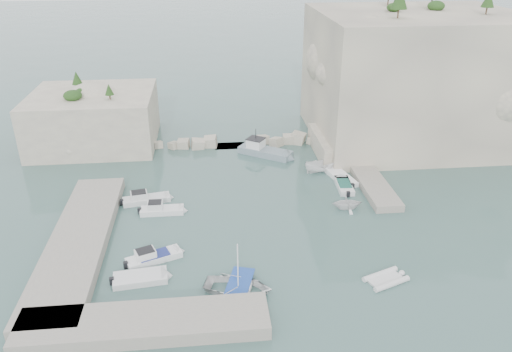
{
  "coord_description": "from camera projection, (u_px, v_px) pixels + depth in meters",
  "views": [
    {
      "loc": [
        -4.83,
        -40.88,
        25.71
      ],
      "look_at": [
        0.0,
        6.0,
        3.0
      ],
      "focal_mm": 35.0,
      "sensor_mm": 36.0,
      "label": 1
    }
  ],
  "objects": [
    {
      "name": "outcrop_west",
      "position": [
        94.0,
        119.0,
        67.28
      ],
      "size": [
        16.0,
        14.0,
        7.0
      ],
      "primitive_type": "cube",
      "color": "beige",
      "rests_on": "ground"
    },
    {
      "name": "inflatable_dinghy",
      "position": [
        386.0,
        281.0,
        41.23
      ],
      "size": [
        4.19,
        3.08,
        0.44
      ],
      "primitive_type": null,
      "rotation": [
        0.0,
        0.0,
        0.37
      ],
      "color": "silver",
      "rests_on": "ground"
    },
    {
      "name": "quay_south",
      "position": [
        144.0,
        324.0,
        35.88
      ],
      "size": [
        18.0,
        4.0,
        1.1
      ],
      "primitive_type": "cube",
      "color": "#9E9689",
      "rests_on": "ground"
    },
    {
      "name": "cliff_terrace",
      "position": [
        346.0,
        144.0,
        65.03
      ],
      "size": [
        8.0,
        10.0,
        2.5
      ],
      "primitive_type": "cube",
      "color": "beige",
      "rests_on": "ground"
    },
    {
      "name": "cliff_east",
      "position": [
        412.0,
        77.0,
        67.29
      ],
      "size": [
        26.0,
        22.0,
        17.0
      ],
      "primitive_type": "cube",
      "color": "beige",
      "rests_on": "ground"
    },
    {
      "name": "motorboat_b",
      "position": [
        162.0,
        213.0,
        51.36
      ],
      "size": [
        4.82,
        1.6,
        1.4
      ],
      "primitive_type": null,
      "rotation": [
        0.0,
        0.0,
        -0.01
      ],
      "color": "silver",
      "rests_on": "ground"
    },
    {
      "name": "vegetation",
      "position": [
        379.0,
        3.0,
        63.98
      ],
      "size": [
        53.48,
        13.88,
        13.4
      ],
      "color": "#1E4219",
      "rests_on": "ground"
    },
    {
      "name": "motorboat_a",
      "position": [
        147.0,
        202.0,
        53.49
      ],
      "size": [
        5.66,
        2.62,
        1.4
      ],
      "primitive_type": null,
      "rotation": [
        0.0,
        0.0,
        0.19
      ],
      "color": "silver",
      "rests_on": "ground"
    },
    {
      "name": "ground",
      "position": [
        262.0,
        231.0,
        48.24
      ],
      "size": [
        400.0,
        400.0,
        0.0
      ],
      "primitive_type": "plane",
      "color": "#40615C",
      "rests_on": "ground"
    },
    {
      "name": "tender_east_d",
      "position": [
        322.0,
        171.0,
        60.39
      ],
      "size": [
        4.71,
        2.6,
        1.72
      ],
      "primitive_type": "imported",
      "rotation": [
        0.0,
        0.0,
        1.79
      ],
      "color": "white",
      "rests_on": "ground"
    },
    {
      "name": "breakwater",
      "position": [
        237.0,
        141.0,
        67.56
      ],
      "size": [
        28.0,
        3.0,
        1.4
      ],
      "primitive_type": "cube",
      "color": "beige",
      "rests_on": "ground"
    },
    {
      "name": "ledge_east",
      "position": [
        367.0,
        176.0,
        58.28
      ],
      "size": [
        3.0,
        16.0,
        0.8
      ],
      "primitive_type": "cube",
      "color": "#9E9689",
      "rests_on": "ground"
    },
    {
      "name": "quay_west",
      "position": [
        79.0,
        241.0,
        45.54
      ],
      "size": [
        5.0,
        24.0,
        1.1
      ],
      "primitive_type": "cube",
      "color": "#9E9689",
      "rests_on": "ground"
    },
    {
      "name": "rowboat_mast",
      "position": [
        238.0,
        264.0,
        38.84
      ],
      "size": [
        0.1,
        0.1,
        4.2
      ],
      "primitive_type": "cylinder",
      "color": "white",
      "rests_on": "rowboat"
    },
    {
      "name": "work_boat",
      "position": [
        265.0,
        155.0,
        64.9
      ],
      "size": [
        7.7,
        6.2,
        2.2
      ],
      "primitive_type": null,
      "rotation": [
        0.0,
        0.0,
        -0.59
      ],
      "color": "slate",
      "rests_on": "ground"
    },
    {
      "name": "tender_east_c",
      "position": [
        341.0,
        179.0,
        58.46
      ],
      "size": [
        3.15,
        5.88,
        0.7
      ],
      "primitive_type": null,
      "rotation": [
        0.0,
        0.0,
        1.82
      ],
      "color": "white",
      "rests_on": "ground"
    },
    {
      "name": "tender_east_a",
      "position": [
        347.0,
        208.0,
        52.16
      ],
      "size": [
        3.16,
        2.74,
        1.63
      ],
      "primitive_type": "imported",
      "rotation": [
        0.0,
        0.0,
        1.55
      ],
      "color": "white",
      "rests_on": "ground"
    },
    {
      "name": "rowboat",
      "position": [
        238.0,
        291.0,
        40.0
      ],
      "size": [
        6.37,
        5.31,
        1.14
      ],
      "primitive_type": "imported",
      "rotation": [
        0.0,
        0.0,
        1.29
      ],
      "color": "silver",
      "rests_on": "ground"
    },
    {
      "name": "motorboat_e",
      "position": [
        141.0,
        281.0,
        41.23
      ],
      "size": [
        5.0,
        2.5,
        0.7
      ],
      "primitive_type": null,
      "rotation": [
        0.0,
        0.0,
        0.11
      ],
      "color": "silver",
      "rests_on": "ground"
    },
    {
      "name": "tender_east_b",
      "position": [
        344.0,
        188.0,
        56.46
      ],
      "size": [
        1.87,
        4.76,
        0.7
      ],
      "primitive_type": null,
      "rotation": [
        0.0,
        0.0,
        1.51
      ],
      "color": "silver",
      "rests_on": "ground"
    },
    {
      "name": "motorboat_d",
      "position": [
        154.0,
        260.0,
        43.84
      ],
      "size": [
        5.48,
        3.47,
        1.4
      ],
      "primitive_type": null,
      "rotation": [
        0.0,
        0.0,
        0.39
      ],
      "color": "white",
      "rests_on": "ground"
    }
  ]
}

